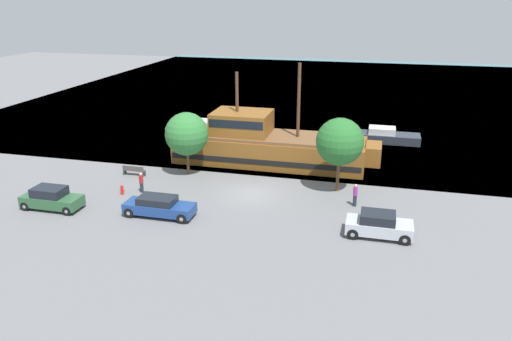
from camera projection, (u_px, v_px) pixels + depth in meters
name	position (u px, v px, depth m)	size (l,w,h in m)	color
ground_plane	(252.00, 194.00, 38.25)	(160.00, 160.00, 0.00)	slate
water_surface	(322.00, 91.00, 78.43)	(80.00, 80.00, 0.00)	teal
pirate_ship	(267.00, 145.00, 44.85)	(18.30, 5.10, 9.02)	brown
moored_boat_dockside	(201.00, 130.00, 53.30)	(7.32, 2.40, 1.82)	#B7B2A8
moored_boat_outer	(386.00, 136.00, 51.45)	(6.67, 2.37, 1.51)	#2D333D
parked_car_curb_front	(379.00, 225.00, 31.35)	(4.13, 1.89, 1.59)	#B7BCC6
parked_car_curb_mid	(51.00, 198.00, 35.39)	(4.28, 1.77, 1.62)	#2D5B38
parked_car_curb_rear	(159.00, 206.00, 34.24)	(4.87, 1.77, 1.43)	navy
fire_hydrant	(122.00, 189.00, 38.03)	(0.42, 0.25, 0.76)	red
bench_promenade_east	(134.00, 170.00, 41.99)	(1.91, 0.45, 0.85)	#4C4742
pedestrian_walking_near	(141.00, 183.00, 38.34)	(0.32, 0.32, 1.56)	#232838
pedestrian_walking_far	(355.00, 195.00, 35.81)	(0.32, 0.32, 1.68)	#232838
tree_row_east	(187.00, 134.00, 41.34)	(3.61, 3.61, 5.31)	brown
tree_row_mideast	(340.00, 142.00, 37.51)	(3.62, 3.62, 5.79)	brown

